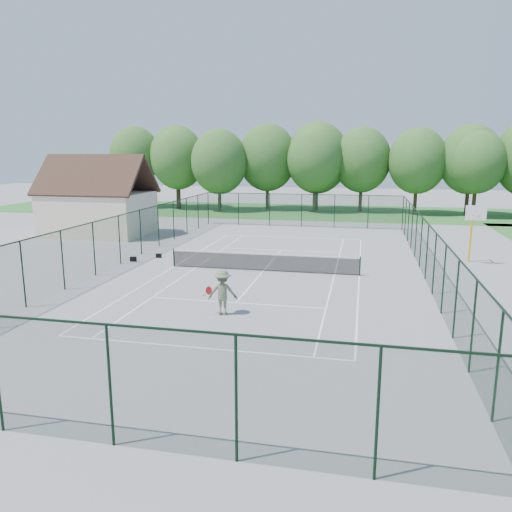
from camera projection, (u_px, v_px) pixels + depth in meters
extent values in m
plane|color=gray|center=(263.00, 271.00, 29.01)|extent=(140.00, 140.00, 0.00)
cube|color=#347430|center=(314.00, 212.00, 57.72)|extent=(80.00, 16.00, 0.01)
cube|color=white|center=(292.00, 237.00, 40.38)|extent=(10.97, 0.08, 0.01)
cube|color=white|center=(197.00, 348.00, 17.64)|extent=(10.97, 0.08, 0.01)
cube|color=white|center=(281.00, 250.00, 35.14)|extent=(8.23, 0.08, 0.01)
cube|color=white|center=(236.00, 303.00, 22.89)|extent=(8.23, 0.08, 0.01)
cube|color=white|center=(359.00, 276.00, 27.88)|extent=(0.08, 23.77, 0.01)
cube|color=white|center=(174.00, 266.00, 30.14)|extent=(0.08, 23.77, 0.01)
cube|color=white|center=(335.00, 274.00, 28.16)|extent=(0.08, 23.77, 0.01)
cube|color=white|center=(196.00, 268.00, 29.86)|extent=(0.08, 23.77, 0.01)
cube|color=white|center=(263.00, 271.00, 29.01)|extent=(0.08, 12.80, 0.01)
cylinder|color=black|center=(174.00, 258.00, 30.03)|extent=(0.08, 0.08, 1.10)
cylinder|color=black|center=(360.00, 266.00, 27.77)|extent=(0.08, 0.08, 1.10)
cube|color=black|center=(263.00, 263.00, 28.91)|extent=(11.00, 0.02, 0.96)
cube|color=white|center=(263.00, 254.00, 28.81)|extent=(11.00, 0.05, 0.07)
cube|color=#1C3A25|center=(302.00, 211.00, 45.93)|extent=(18.00, 0.02, 3.00)
cube|color=#1C3A25|center=(110.00, 386.00, 11.48)|extent=(18.00, 0.02, 3.00)
cube|color=#1C3A25|center=(427.00, 252.00, 26.85)|extent=(0.02, 36.00, 3.00)
cube|color=#1C3A25|center=(120.00, 240.00, 30.56)|extent=(0.02, 36.00, 3.00)
cube|color=black|center=(302.00, 194.00, 45.62)|extent=(18.00, 0.05, 0.05)
cube|color=black|center=(106.00, 324.00, 11.17)|extent=(18.00, 0.05, 0.05)
cube|color=black|center=(429.00, 225.00, 26.55)|extent=(0.05, 36.00, 0.05)
cube|color=black|center=(118.00, 216.00, 30.25)|extent=(0.05, 36.00, 0.05)
cube|color=beige|center=(99.00, 214.00, 41.52)|extent=(8.00, 6.00, 3.50)
cube|color=#3F2A1E|center=(105.00, 173.00, 42.29)|extent=(8.60, 3.27, 3.27)
cube|color=#3F2A1E|center=(86.00, 175.00, 39.42)|extent=(8.60, 3.27, 3.27)
cylinder|color=#3B281C|center=(179.00, 191.00, 60.69)|extent=(0.40, 0.40, 4.20)
ellipsoid|color=#3D6D2C|center=(178.00, 159.00, 59.89)|extent=(6.40, 6.40, 7.40)
cylinder|color=#3B281C|center=(314.00, 194.00, 57.29)|extent=(0.40, 0.40, 4.20)
ellipsoid|color=#3D6D2C|center=(315.00, 159.00, 56.49)|extent=(6.40, 6.40, 7.40)
cylinder|color=#3B281C|center=(467.00, 196.00, 53.89)|extent=(0.40, 0.40, 4.20)
ellipsoid|color=#3D6D2C|center=(470.00, 160.00, 53.10)|extent=(6.40, 6.40, 7.40)
cylinder|color=#EEA90A|center=(471.00, 234.00, 31.10)|extent=(0.12, 0.12, 3.50)
cube|color=#EEA90A|center=(475.00, 210.00, 30.34)|extent=(0.08, 0.90, 0.08)
cube|color=white|center=(476.00, 213.00, 29.94)|extent=(1.20, 0.05, 0.90)
torus|color=#E35C0B|center=(477.00, 216.00, 29.75)|extent=(0.48, 0.48, 0.02)
cube|color=black|center=(133.00, 259.00, 31.52)|extent=(0.38, 0.24, 0.30)
cube|color=black|center=(159.00, 256.00, 32.62)|extent=(0.34, 0.21, 0.26)
imported|color=#636A4D|center=(223.00, 292.00, 21.08)|extent=(1.35, 0.90, 1.95)
sphere|color=#BFE327|center=(246.00, 295.00, 21.31)|extent=(0.07, 0.07, 0.07)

